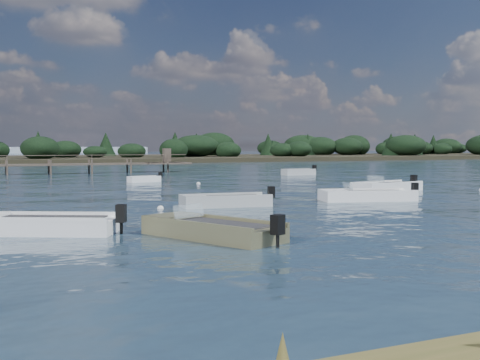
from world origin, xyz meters
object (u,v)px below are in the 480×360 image
dinghy_mid_grey (225,203)px  dinghy_near_olive (212,233)px  tender_far_white (144,180)px  dinghy_mid_white_a (367,198)px  dinghy_extra_a (39,228)px  dinghy_mid_white_b (387,189)px  tender_far_grey_b (298,173)px

dinghy_mid_grey → dinghy_near_olive: dinghy_near_olive is taller
dinghy_near_olive → tender_far_white: (6.05, 30.30, -0.03)m
dinghy_mid_white_a → dinghy_extra_a: (-17.84, -5.43, 0.01)m
dinghy_mid_white_a → dinghy_extra_a: 18.65m
dinghy_mid_grey → dinghy_extra_a: size_ratio=0.87×
dinghy_mid_white_a → dinghy_extra_a: bearing=-163.1°
dinghy_near_olive → tender_far_white: 30.90m
dinghy_mid_grey → dinghy_mid_white_b: (13.64, 4.67, 0.01)m
tender_far_white → dinghy_mid_white_b: bearing=-53.8°
dinghy_mid_white_a → dinghy_mid_white_b: dinghy_mid_white_b is taller
dinghy_extra_a → dinghy_near_olive: 6.16m
dinghy_mid_white_a → tender_far_grey_b: bearing=67.6°
tender_far_grey_b → dinghy_extra_a: bearing=-132.2°
tender_far_grey_b → dinghy_mid_white_b: (-5.50, -21.20, -0.01)m
dinghy_extra_a → dinghy_near_olive: size_ratio=1.04×
tender_far_grey_b → dinghy_extra_a: (-28.63, -31.63, -0.01)m
dinghy_extra_a → tender_far_white: size_ratio=1.85×
dinghy_mid_grey → dinghy_mid_white_a: bearing=-2.2°
dinghy_near_olive → dinghy_mid_white_b: bearing=37.6°
tender_far_grey_b → dinghy_near_olive: (-23.56, -35.12, -0.01)m
dinghy_near_olive → tender_far_white: bearing=78.7°
dinghy_extra_a → dinghy_mid_white_b: bearing=24.3°
dinghy_mid_grey → dinghy_mid_white_b: size_ratio=0.88×
tender_far_white → tender_far_grey_b: bearing=15.4°
dinghy_extra_a → dinghy_mid_white_b: 25.37m
dinghy_near_olive → tender_far_white: dinghy_near_olive is taller
tender_far_grey_b → dinghy_mid_white_b: dinghy_mid_white_b is taller
dinghy_mid_white_a → tender_far_white: (-6.72, 21.38, -0.02)m
dinghy_mid_grey → dinghy_extra_a: (-9.49, -5.75, 0.01)m
dinghy_mid_grey → dinghy_extra_a: bearing=-148.8°
dinghy_extra_a → tender_far_white: dinghy_extra_a is taller
tender_far_white → dinghy_mid_white_a: bearing=-72.6°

